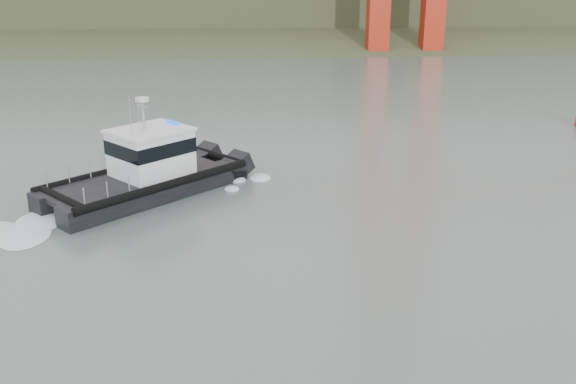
# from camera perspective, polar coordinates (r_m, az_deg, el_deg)

# --- Properties ---
(ground) EXTENTS (400.00, 400.00, 0.00)m
(ground) POSITION_cam_1_polar(r_m,az_deg,el_deg) (23.25, -1.52, -13.25)
(ground) COLOR #54645D
(ground) RESTS_ON ground
(patrol_boat) EXTENTS (11.71, 11.36, 5.81)m
(patrol_boat) POSITION_cam_1_polar(r_m,az_deg,el_deg) (37.60, -12.43, 1.96)
(patrol_boat) COLOR black
(patrol_boat) RESTS_ON ground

